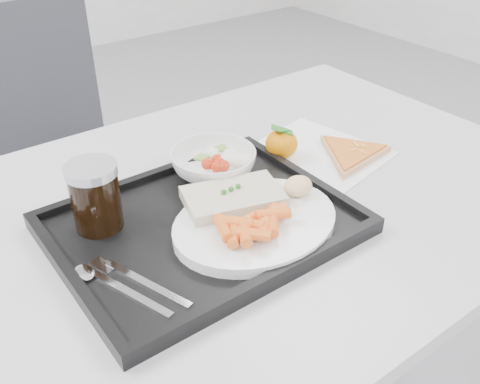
{
  "coord_description": "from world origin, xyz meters",
  "views": [
    {
      "loc": [
        -0.45,
        -0.32,
        1.27
      ],
      "look_at": [
        0.0,
        0.29,
        0.77
      ],
      "focal_mm": 40.0,
      "sensor_mm": 36.0,
      "label": 1
    }
  ],
  "objects_px": {
    "cola_glass": "(95,195)",
    "pizza_slice": "(351,153)",
    "chair": "(48,152)",
    "tray": "(203,225)",
    "table": "(236,229)",
    "salad_bowl": "(213,163)",
    "tangerine": "(281,144)",
    "dinner_plate": "(255,223)"
  },
  "relations": [
    {
      "from": "chair",
      "to": "tray",
      "type": "relative_size",
      "value": 2.07
    },
    {
      "from": "dinner_plate",
      "to": "salad_bowl",
      "type": "bearing_deg",
      "value": 77.39
    },
    {
      "from": "table",
      "to": "pizza_slice",
      "type": "relative_size",
      "value": 4.55
    },
    {
      "from": "chair",
      "to": "tangerine",
      "type": "relative_size",
      "value": 11.33
    },
    {
      "from": "chair",
      "to": "pizza_slice",
      "type": "distance_m",
      "value": 0.89
    },
    {
      "from": "table",
      "to": "salad_bowl",
      "type": "distance_m",
      "value": 0.13
    },
    {
      "from": "chair",
      "to": "cola_glass",
      "type": "xyz_separation_m",
      "value": [
        -0.13,
        -0.72,
        0.28
      ]
    },
    {
      "from": "table",
      "to": "chair",
      "type": "bearing_deg",
      "value": 97.28
    },
    {
      "from": "tray",
      "to": "cola_glass",
      "type": "distance_m",
      "value": 0.17
    },
    {
      "from": "tray",
      "to": "pizza_slice",
      "type": "bearing_deg",
      "value": 3.68
    },
    {
      "from": "dinner_plate",
      "to": "salad_bowl",
      "type": "xyz_separation_m",
      "value": [
        0.04,
        0.17,
        0.01
      ]
    },
    {
      "from": "tray",
      "to": "tangerine",
      "type": "distance_m",
      "value": 0.27
    },
    {
      "from": "dinner_plate",
      "to": "pizza_slice",
      "type": "distance_m",
      "value": 0.32
    },
    {
      "from": "pizza_slice",
      "to": "tray",
      "type": "bearing_deg",
      "value": -176.32
    },
    {
      "from": "tangerine",
      "to": "table",
      "type": "bearing_deg",
      "value": -159.06
    },
    {
      "from": "chair",
      "to": "cola_glass",
      "type": "relative_size",
      "value": 8.61
    },
    {
      "from": "tray",
      "to": "cola_glass",
      "type": "height_order",
      "value": "cola_glass"
    },
    {
      "from": "dinner_plate",
      "to": "pizza_slice",
      "type": "bearing_deg",
      "value": 15.52
    },
    {
      "from": "chair",
      "to": "tray",
      "type": "distance_m",
      "value": 0.84
    },
    {
      "from": "tray",
      "to": "dinner_plate",
      "type": "bearing_deg",
      "value": -46.79
    },
    {
      "from": "salad_bowl",
      "to": "tangerine",
      "type": "relative_size",
      "value": 1.85
    },
    {
      "from": "tray",
      "to": "cola_glass",
      "type": "bearing_deg",
      "value": 146.12
    },
    {
      "from": "table",
      "to": "salad_bowl",
      "type": "height_order",
      "value": "salad_bowl"
    },
    {
      "from": "chair",
      "to": "cola_glass",
      "type": "distance_m",
      "value": 0.78
    },
    {
      "from": "tangerine",
      "to": "pizza_slice",
      "type": "xyz_separation_m",
      "value": [
        0.12,
        -0.08,
        -0.02
      ]
    },
    {
      "from": "dinner_plate",
      "to": "cola_glass",
      "type": "relative_size",
      "value": 2.5
    },
    {
      "from": "dinner_plate",
      "to": "pizza_slice",
      "type": "height_order",
      "value": "dinner_plate"
    },
    {
      "from": "table",
      "to": "tangerine",
      "type": "bearing_deg",
      "value": 20.94
    },
    {
      "from": "tray",
      "to": "salad_bowl",
      "type": "bearing_deg",
      "value": 48.94
    },
    {
      "from": "table",
      "to": "chair",
      "type": "relative_size",
      "value": 1.29
    },
    {
      "from": "cola_glass",
      "to": "pizza_slice",
      "type": "distance_m",
      "value": 0.5
    },
    {
      "from": "cola_glass",
      "to": "pizza_slice",
      "type": "height_order",
      "value": "cola_glass"
    },
    {
      "from": "cola_glass",
      "to": "chair",
      "type": "bearing_deg",
      "value": 79.74
    },
    {
      "from": "salad_bowl",
      "to": "tangerine",
      "type": "distance_m",
      "value": 0.15
    },
    {
      "from": "dinner_plate",
      "to": "cola_glass",
      "type": "bearing_deg",
      "value": 141.69
    },
    {
      "from": "table",
      "to": "cola_glass",
      "type": "distance_m",
      "value": 0.27
    },
    {
      "from": "chair",
      "to": "salad_bowl",
      "type": "distance_m",
      "value": 0.75
    },
    {
      "from": "table",
      "to": "salad_bowl",
      "type": "bearing_deg",
      "value": 89.0
    },
    {
      "from": "cola_glass",
      "to": "salad_bowl",
      "type": "bearing_deg",
      "value": 5.14
    },
    {
      "from": "salad_bowl",
      "to": "pizza_slice",
      "type": "xyz_separation_m",
      "value": [
        0.27,
        -0.09,
        -0.03
      ]
    },
    {
      "from": "table",
      "to": "pizza_slice",
      "type": "bearing_deg",
      "value": -3.84
    },
    {
      "from": "cola_glass",
      "to": "table",
      "type": "bearing_deg",
      "value": -11.95
    }
  ]
}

